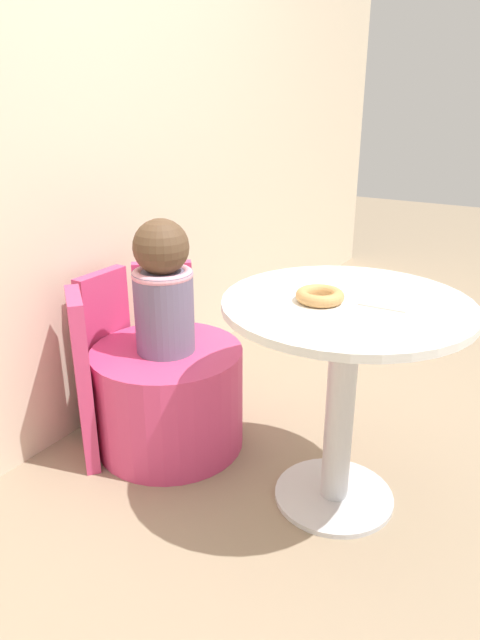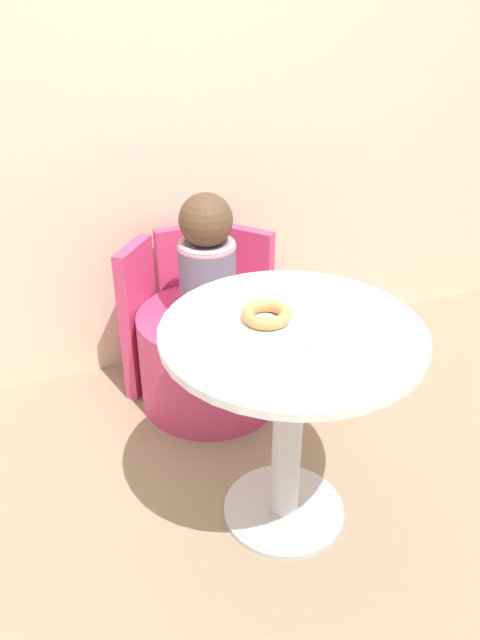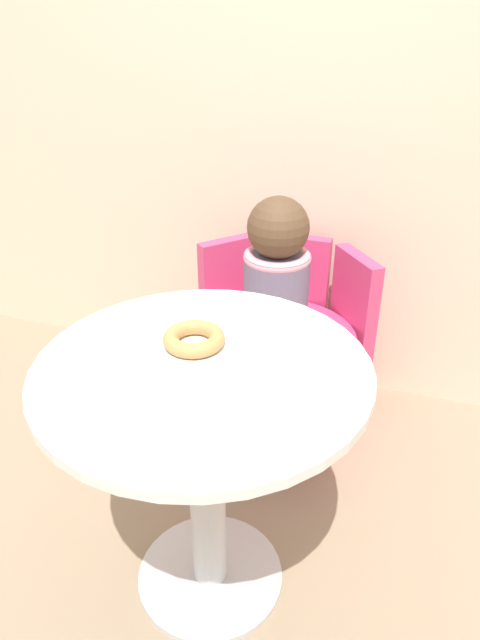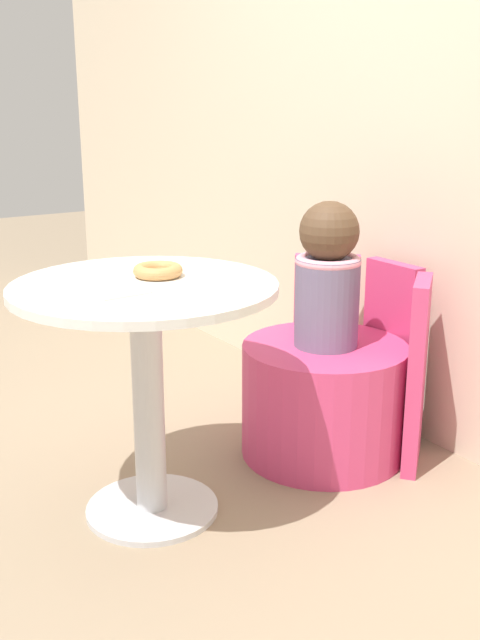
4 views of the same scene
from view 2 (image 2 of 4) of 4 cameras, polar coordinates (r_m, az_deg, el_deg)
ground_plane at (r=2.14m, az=2.57°, el=-18.22°), size 12.00×12.00×0.00m
back_wall at (r=2.52m, az=-7.84°, el=20.86°), size 6.00×0.06×2.40m
round_table at (r=1.83m, az=4.58°, el=-5.81°), size 0.75×0.75×0.71m
tub_chair at (r=2.53m, az=-2.78°, el=-3.43°), size 0.57×0.57×0.40m
booth_backrest at (r=2.66m, az=-4.49°, el=1.42°), size 0.66×0.24×0.65m
child_figure at (r=2.31m, az=-3.04°, el=5.65°), size 0.22×0.22×0.49m
donut at (r=1.76m, az=2.45°, el=0.49°), size 0.14×0.14×0.04m
paper_napkin at (r=1.67m, az=8.00°, el=-2.08°), size 0.14×0.14×0.01m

